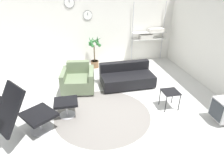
# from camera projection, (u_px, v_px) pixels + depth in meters

# --- Properties ---
(ground_plane) EXTENTS (12.00, 12.00, 0.00)m
(ground_plane) POSITION_uv_depth(u_px,v_px,m) (106.00, 106.00, 4.85)
(ground_plane) COLOR silver
(wall_back) EXTENTS (12.00, 0.09, 2.80)m
(wall_back) POSITION_uv_depth(u_px,v_px,m) (90.00, 24.00, 6.75)
(wall_back) COLOR silver
(wall_back) RESTS_ON ground_plane
(round_rug) EXTENTS (2.16, 2.16, 0.01)m
(round_rug) POSITION_uv_depth(u_px,v_px,m) (103.00, 115.00, 4.53)
(round_rug) COLOR slate
(round_rug) RESTS_ON ground_plane
(lounge_chair) EXTENTS (1.22, 1.11, 1.24)m
(lounge_chair) POSITION_uv_depth(u_px,v_px,m) (14.00, 108.00, 3.48)
(lounge_chair) COLOR #BCBCC1
(lounge_chair) RESTS_ON ground_plane
(ottoman) EXTENTS (0.51, 0.43, 0.38)m
(ottoman) POSITION_uv_depth(u_px,v_px,m) (66.00, 104.00, 4.38)
(ottoman) COLOR #BCBCC1
(ottoman) RESTS_ON ground_plane
(armchair_red) EXTENTS (0.96, 0.92, 0.74)m
(armchair_red) POSITION_uv_depth(u_px,v_px,m) (78.00, 81.00, 5.44)
(armchair_red) COLOR silver
(armchair_red) RESTS_ON ground_plane
(couch_low) EXTENTS (1.48, 0.84, 0.61)m
(couch_low) POSITION_uv_depth(u_px,v_px,m) (127.00, 77.00, 5.74)
(couch_low) COLOR black
(couch_low) RESTS_ON ground_plane
(side_table) EXTENTS (0.37, 0.37, 0.44)m
(side_table) POSITION_uv_depth(u_px,v_px,m) (170.00, 94.00, 4.62)
(side_table) COLOR black
(side_table) RESTS_ON ground_plane
(potted_plant) EXTENTS (0.52, 0.57, 1.15)m
(potted_plant) POSITION_uv_depth(u_px,v_px,m) (95.00, 52.00, 6.77)
(potted_plant) COLOR brown
(potted_plant) RESTS_ON ground_plane
(shelf_unit) EXTENTS (1.23, 0.28, 2.08)m
(shelf_unit) POSITION_uv_depth(u_px,v_px,m) (150.00, 34.00, 7.13)
(shelf_unit) COLOR #BCBCC1
(shelf_unit) RESTS_ON ground_plane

